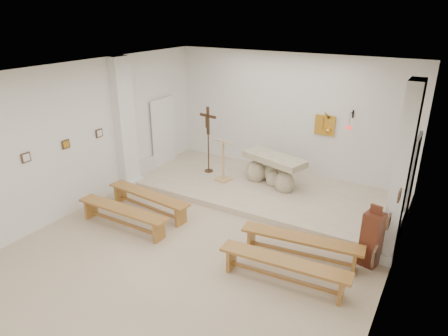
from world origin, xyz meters
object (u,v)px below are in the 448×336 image
Objects in this scene: donation_pedestal at (372,239)px; bench_right_front at (301,243)px; crucifix_stand at (208,135)px; bench_right_second at (284,266)px; altar at (273,172)px; bench_left_second at (123,213)px; lectern at (223,160)px; bench_left_front at (148,198)px.

bench_right_front is at bearing -143.06° from donation_pedestal.
crucifix_stand is 0.81× the size of bench_right_second.
crucifix_stand reaches higher than donation_pedestal.
altar is 0.79× the size of bench_left_second.
bench_right_second is (3.83, 0.00, 0.00)m from bench_left_second.
bench_left_second is (-0.73, -3.14, -0.39)m from lectern.
bench_right_second is at bearing 0.11° from bench_left_second.
bench_left_front is 1.00× the size of bench_right_front.
bench_left_front is at bearing -93.94° from lectern.
bench_left_second is at bearing -174.32° from bench_right_front.
bench_left_front is at bearing 162.95° from bench_right_second.
altar is at bearing 116.48° from bench_right_front.
bench_left_front is 1.01× the size of bench_left_second.
lectern reaches higher than altar.
crucifix_stand reaches higher than bench_right_front.
bench_right_front is 1.01× the size of bench_left_second.
altar is 2.12m from crucifix_stand.
lectern is 2.41m from bench_left_front.
bench_left_front is at bearing 172.89° from bench_right_front.
crucifix_stand is at bearing 138.36° from bench_right_front.
donation_pedestal reaches higher than bench_right_front.
donation_pedestal reaches higher than bench_left_second.
donation_pedestal is at bearing 16.87° from bench_right_front.
lectern is at bearing 136.71° from bench_right_front.
bench_left_front and bench_left_second have the same top height.
crucifix_stand is (-1.98, -0.12, 0.76)m from altar.
donation_pedestal is at bearing 45.41° from bench_right_second.
bench_left_second is 0.99× the size of bench_right_second.
crucifix_stand is 0.81× the size of bench_left_front.
lectern is at bearing 170.87° from donation_pedestal.
altar is 3.72m from donation_pedestal.
bench_right_front is at bearing 5.31° from bench_left_front.
bench_right_second is (1.81, -3.60, -0.12)m from altar.
altar is 4.03m from bench_right_second.
lectern is 3.86m from bench_right_front.
bench_right_second is (3.83, -0.87, 0.00)m from bench_left_front.
altar is 0.97× the size of crucifix_stand.
donation_pedestal is at bearing 11.32° from bench_left_front.
bench_left_front is (-2.01, -2.73, -0.12)m from altar.
lectern is at bearing -143.15° from altar.
crucifix_stand is 0.82× the size of bench_left_second.
donation_pedestal is 1.31m from bench_right_front.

